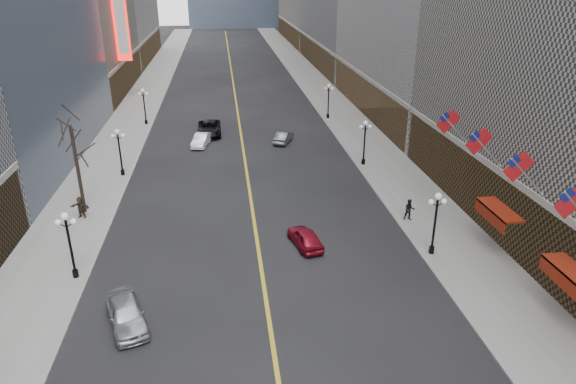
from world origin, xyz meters
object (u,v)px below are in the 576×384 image
object	(u,v)px
car_nb_near	(126,313)
car_nb_mid	(201,140)
streetlamp_west_1	(69,239)
car_sb_far	(284,137)
streetlamp_east_1	(436,217)
car_nb_far	(209,128)
car_sb_mid	(305,237)
streetlamp_east_3	(329,97)
streetlamp_west_3	(144,103)
streetlamp_east_2	(365,138)
streetlamp_west_2	(119,147)

from	to	relation	value
car_nb_near	car_nb_mid	xyz separation A→B (m)	(3.21, 31.71, -0.10)
streetlamp_west_1	car_sb_far	size ratio (longest dim) A/B	1.14
car_sb_far	streetlamp_east_1	bearing A→B (deg)	127.69
streetlamp_west_1	car_nb_mid	size ratio (longest dim) A/B	1.09
car_nb_far	car_sb_mid	bearing A→B (deg)	-76.57
streetlamp_east_3	streetlamp_east_1	bearing A→B (deg)	-90.00
streetlamp_east_3	car_sb_mid	xyz separation A→B (m)	(-8.44, -33.63, -2.23)
streetlamp_west_3	streetlamp_east_1	bearing A→B (deg)	-56.75
car_nb_far	car_sb_far	bearing A→B (deg)	-26.85
car_sb_far	car_nb_far	bearing A→B (deg)	-3.49
streetlamp_east_3	streetlamp_west_1	size ratio (longest dim) A/B	1.00
streetlamp_east_2	streetlamp_east_3	xyz separation A→B (m)	(0.00, 18.00, 0.00)
streetlamp_east_2	car_nb_mid	bearing A→B (deg)	152.58
streetlamp_east_3	car_nb_mid	bearing A→B (deg)	-149.92
car_nb_mid	streetlamp_east_2	bearing A→B (deg)	-15.26
streetlamp_east_1	streetlamp_east_2	world-z (taller)	same
streetlamp_west_1	car_nb_mid	distance (m)	27.56
streetlamp_west_2	car_sb_mid	xyz separation A→B (m)	(15.16, -15.63, -2.23)
streetlamp_east_1	car_nb_mid	bearing A→B (deg)	121.74
streetlamp_east_3	car_nb_mid	size ratio (longest dim) A/B	1.09
streetlamp_west_2	car_nb_near	world-z (taller)	streetlamp_west_2
car_sb_far	car_sb_mid	bearing A→B (deg)	109.53
streetlamp_east_3	streetlamp_west_2	world-z (taller)	same
streetlamp_east_2	streetlamp_east_3	size ratio (longest dim) A/B	1.00
streetlamp_west_1	car_nb_near	distance (m)	6.90
streetlamp_west_1	streetlamp_west_3	size ratio (longest dim) A/B	1.00
streetlamp_east_3	streetlamp_west_2	size ratio (longest dim) A/B	1.00
streetlamp_west_1	car_nb_far	bearing A→B (deg)	75.27
streetlamp_east_1	car_nb_near	xyz separation A→B (m)	(-19.61, -5.21, -2.12)
car_nb_near	car_sb_mid	size ratio (longest dim) A/B	1.15
streetlamp_east_3	car_sb_mid	distance (m)	34.75
car_nb_near	streetlamp_east_3	bearing A→B (deg)	46.14
streetlamp_west_1	car_nb_mid	bearing A→B (deg)	74.79
streetlamp_east_2	car_sb_mid	world-z (taller)	streetlamp_east_2
streetlamp_west_2	car_nb_far	world-z (taller)	streetlamp_west_2
car_nb_mid	streetlamp_east_3	bearing A→B (deg)	42.24
streetlamp_east_3	car_nb_near	world-z (taller)	streetlamp_east_3
streetlamp_west_1	streetlamp_west_3	world-z (taller)	same
car_nb_near	car_nb_far	bearing A→B (deg)	65.11
streetlamp_west_3	car_sb_far	bearing A→B (deg)	-29.80
car_sb_mid	car_nb_far	bearing A→B (deg)	-88.78
streetlamp_east_1	streetlamp_east_2	size ratio (longest dim) A/B	1.00
streetlamp_west_2	streetlamp_west_3	size ratio (longest dim) A/B	1.00
streetlamp_west_2	car_nb_near	distance (m)	23.65
streetlamp_east_2	streetlamp_west_2	world-z (taller)	same
streetlamp_east_1	car_nb_far	size ratio (longest dim) A/B	0.77
streetlamp_west_2	streetlamp_east_3	bearing A→B (deg)	37.33
streetlamp_east_1	streetlamp_west_3	size ratio (longest dim) A/B	1.00
streetlamp_west_1	streetlamp_west_2	size ratio (longest dim) A/B	1.00
car_sb_mid	car_sb_far	world-z (taller)	car_sb_mid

